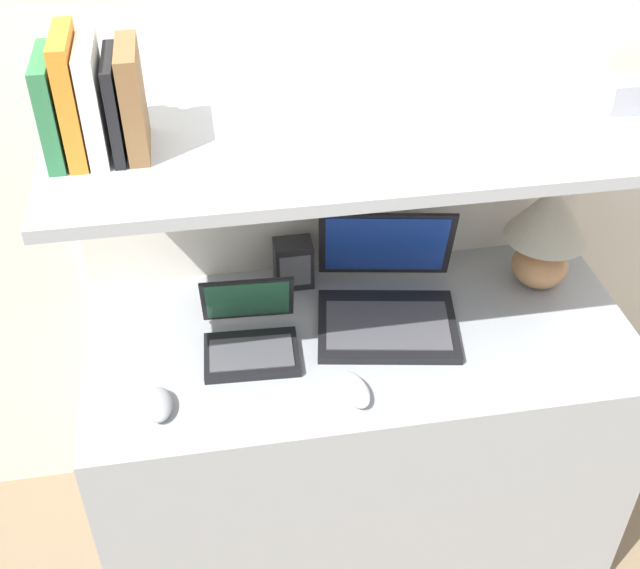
{
  "coord_description": "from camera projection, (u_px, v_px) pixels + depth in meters",
  "views": [
    {
      "loc": [
        -0.34,
        -1.12,
        2.06
      ],
      "look_at": [
        -0.1,
        0.3,
        0.93
      ],
      "focal_mm": 45.0,
      "sensor_mm": 36.0,
      "label": 1
    }
  ],
  "objects": [
    {
      "name": "wall_back",
      "position": [
        337.0,
        104.0,
        1.96
      ],
      "size": [
        6.0,
        0.05,
        2.4
      ],
      "color": "silver",
      "rests_on": "ground_plane"
    },
    {
      "name": "desk",
      "position": [
        358.0,
        440.0,
        2.18
      ],
      "size": [
        1.33,
        0.61,
        0.76
      ],
      "color": "#999EA3",
      "rests_on": "ground_plane"
    },
    {
      "name": "back_riser",
      "position": [
        337.0,
        297.0,
        2.28
      ],
      "size": [
        1.33,
        0.04,
        1.25
      ],
      "color": "silver",
      "rests_on": "ground_plane"
    },
    {
      "name": "shelf",
      "position": [
        363.0,
        137.0,
        1.69
      ],
      "size": [
        1.33,
        0.55,
        0.03
      ],
      "color": "#999EA3",
      "rests_on": "back_riser"
    },
    {
      "name": "table_lamp",
      "position": [
        548.0,
        226.0,
        2.0
      ],
      "size": [
        0.21,
        0.21,
        0.3
      ],
      "color": "#B27A4C",
      "rests_on": "desk"
    },
    {
      "name": "laptop_large",
      "position": [
        387.0,
        299.0,
        1.98
      ],
      "size": [
        0.39,
        0.39,
        0.25
      ],
      "color": "black",
      "rests_on": "desk"
    },
    {
      "name": "laptop_small",
      "position": [
        250.0,
        336.0,
        1.89
      ],
      "size": [
        0.23,
        0.22,
        0.17
      ],
      "color": "black",
      "rests_on": "desk"
    },
    {
      "name": "computer_mouse",
      "position": [
        354.0,
        389.0,
        1.78
      ],
      "size": [
        0.08,
        0.13,
        0.04
      ],
      "color": "white",
      "rests_on": "desk"
    },
    {
      "name": "second_mouse",
      "position": [
        159.0,
        405.0,
        1.74
      ],
      "size": [
        0.06,
        0.1,
        0.04
      ],
      "color": "#99999E",
      "rests_on": "desk"
    },
    {
      "name": "router_box",
      "position": [
        293.0,
        263.0,
        2.07
      ],
      "size": [
        0.1,
        0.07,
        0.13
      ],
      "color": "black",
      "rests_on": "desk"
    },
    {
      "name": "book_green",
      "position": [
        51.0,
        107.0,
        1.54
      ],
      "size": [
        0.03,
        0.18,
        0.21
      ],
      "color": "#2D7042",
      "rests_on": "shelf"
    },
    {
      "name": "book_orange",
      "position": [
        71.0,
        96.0,
        1.53
      ],
      "size": [
        0.04,
        0.18,
        0.25
      ],
      "color": "orange",
      "rests_on": "shelf"
    },
    {
      "name": "book_white",
      "position": [
        93.0,
        100.0,
        1.55
      ],
      "size": [
        0.04,
        0.18,
        0.22
      ],
      "color": "silver",
      "rests_on": "shelf"
    },
    {
      "name": "book_black",
      "position": [
        115.0,
        105.0,
        1.56
      ],
      "size": [
        0.02,
        0.17,
        0.2
      ],
      "color": "black",
      "rests_on": "shelf"
    },
    {
      "name": "book_brown",
      "position": [
        133.0,
        99.0,
        1.56
      ],
      "size": [
        0.04,
        0.17,
        0.21
      ],
      "color": "brown",
      "rests_on": "shelf"
    },
    {
      "name": "shelf_gadget",
      "position": [
        624.0,
        96.0,
        1.74
      ],
      "size": [
        0.08,
        0.07,
        0.07
      ],
      "color": "#99999E",
      "rests_on": "shelf"
    }
  ]
}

